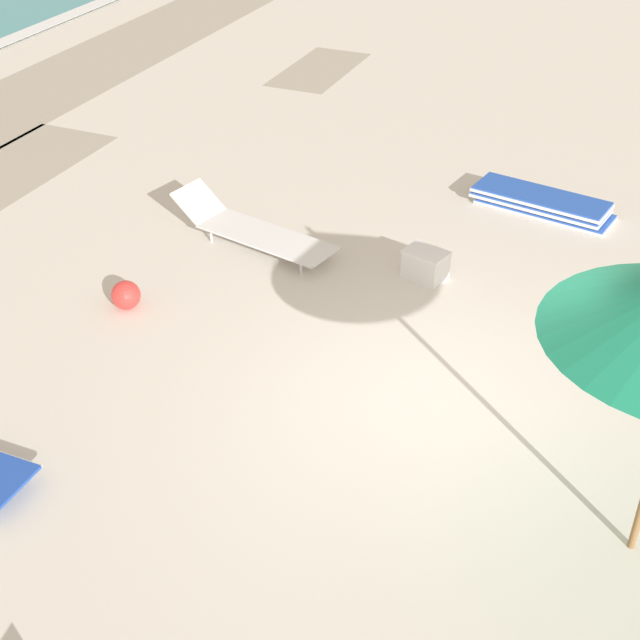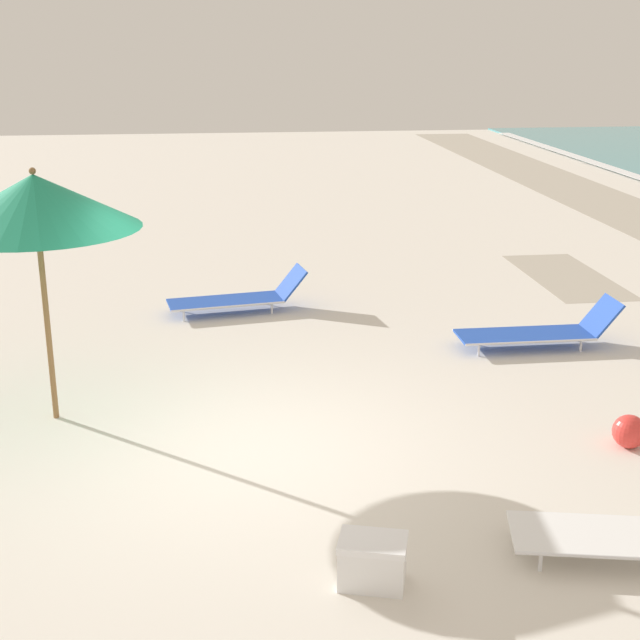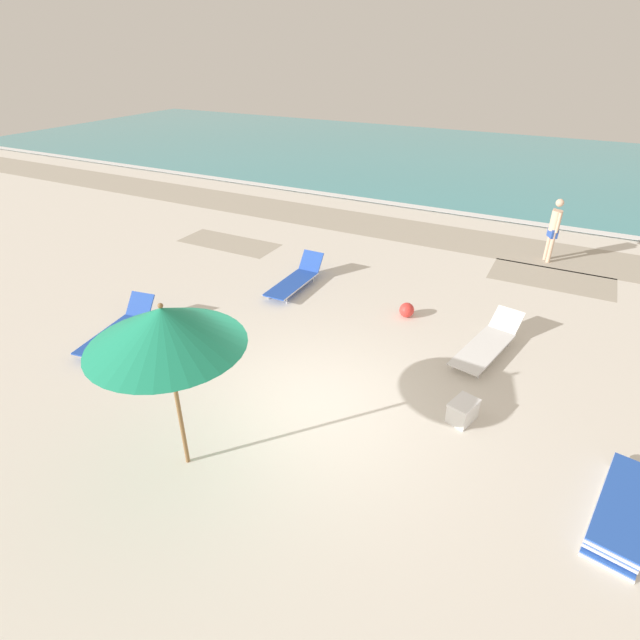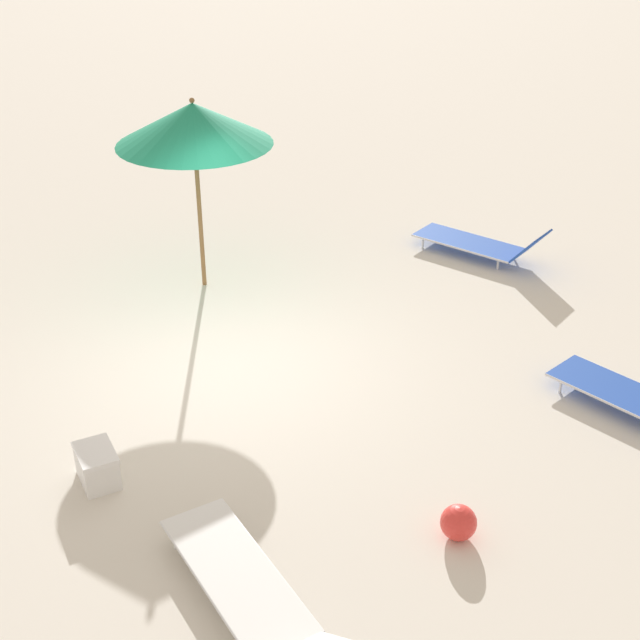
{
  "view_description": "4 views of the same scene",
  "coord_description": "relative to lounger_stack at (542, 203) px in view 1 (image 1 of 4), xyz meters",
  "views": [
    {
      "loc": [
        -6.64,
        -1.57,
        5.52
      ],
      "look_at": [
        -0.02,
        1.26,
        0.71
      ],
      "focal_mm": 50.0,
      "sensor_mm": 36.0,
      "label": 1
    },
    {
      "loc": [
        7.91,
        -0.19,
        3.88
      ],
      "look_at": [
        -0.65,
        0.85,
        1.12
      ],
      "focal_mm": 50.0,
      "sensor_mm": 36.0,
      "label": 2
    },
    {
      "loc": [
        3.16,
        -5.81,
        5.49
      ],
      "look_at": [
        -0.43,
        1.06,
        1.09
      ],
      "focal_mm": 28.0,
      "sensor_mm": 36.0,
      "label": 3
    },
    {
      "loc": [
        5.45,
        7.43,
        5.61
      ],
      "look_at": [
        -0.68,
        0.89,
        0.7
      ],
      "focal_mm": 50.0,
      "sensor_mm": 36.0,
      "label": 4
    }
  ],
  "objects": [
    {
      "name": "cooler_box",
      "position": [
        -2.33,
        0.92,
        0.07
      ],
      "size": [
        0.48,
        0.58,
        0.37
      ],
      "rotation": [
        0.0,
        0.0,
        1.29
      ],
      "color": "white",
      "rests_on": "ground_plane"
    },
    {
      "name": "beach_ball",
      "position": [
        -4.29,
        3.84,
        0.05
      ],
      "size": [
        0.33,
        0.33,
        0.33
      ],
      "color": "red",
      "rests_on": "ground_plane"
    },
    {
      "name": "ground_plane",
      "position": [
        -4.63,
        0.05,
        -0.2
      ],
      "size": [
        60.0,
        60.0,
        0.16
      ],
      "color": "silver"
    },
    {
      "name": "lounger_stack",
      "position": [
        0.0,
        0.0,
        0.0
      ],
      "size": [
        0.94,
        1.99,
        0.24
      ],
      "rotation": [
        0.0,
        0.0,
        -0.18
      ],
      "color": "blue",
      "rests_on": "ground_plane"
    },
    {
      "name": "sun_lounger_near_water_left",
      "position": [
        -2.39,
        3.2,
        0.09
      ],
      "size": [
        1.07,
        2.36,
        0.52
      ],
      "rotation": [
        0.0,
        0.0,
        -0.21
      ],
      "color": "white",
      "rests_on": "ground_plane"
    }
  ]
}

